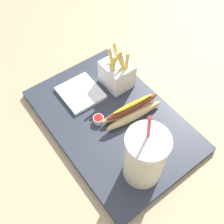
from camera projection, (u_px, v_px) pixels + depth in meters
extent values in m
cube|color=tan|center=(112.00, 124.00, 0.80)|extent=(2.40, 2.40, 0.02)
cube|color=#2D333D|center=(112.00, 120.00, 0.78)|extent=(0.50, 0.33, 0.02)
cylinder|color=beige|center=(144.00, 158.00, 0.61)|extent=(0.10, 0.10, 0.15)
cylinder|color=white|center=(148.00, 141.00, 0.55)|extent=(0.10, 0.10, 0.01)
cylinder|color=red|center=(149.00, 127.00, 0.51)|extent=(0.01, 0.02, 0.09)
cube|color=white|center=(117.00, 74.00, 0.82)|extent=(0.09, 0.08, 0.08)
cube|color=#E5C660|center=(127.00, 65.00, 0.77)|extent=(0.02, 0.02, 0.07)
cube|color=#E5C660|center=(114.00, 62.00, 0.77)|extent=(0.03, 0.04, 0.06)
cube|color=#E5C660|center=(113.00, 68.00, 0.76)|extent=(0.01, 0.03, 0.06)
cube|color=#E5C660|center=(116.00, 53.00, 0.80)|extent=(0.02, 0.01, 0.07)
cube|color=#E5C660|center=(112.00, 61.00, 0.76)|extent=(0.03, 0.01, 0.08)
cube|color=#E5C660|center=(122.00, 65.00, 0.76)|extent=(0.03, 0.02, 0.07)
cube|color=#E5C660|center=(122.00, 61.00, 0.76)|extent=(0.02, 0.02, 0.08)
cube|color=#E5C660|center=(115.00, 62.00, 0.78)|extent=(0.03, 0.02, 0.06)
ellipsoid|color=#DBB775|center=(130.00, 109.00, 0.77)|extent=(0.04, 0.19, 0.03)
ellipsoid|color=#DBB775|center=(134.00, 115.00, 0.76)|extent=(0.04, 0.19, 0.03)
ellipsoid|color=maroon|center=(133.00, 107.00, 0.74)|extent=(0.04, 0.17, 0.02)
ellipsoid|color=gold|center=(133.00, 104.00, 0.73)|extent=(0.02, 0.13, 0.01)
cylinder|color=white|center=(98.00, 119.00, 0.76)|extent=(0.03, 0.03, 0.02)
cylinder|color=#B2140F|center=(98.00, 118.00, 0.75)|extent=(0.03, 0.03, 0.01)
cube|color=white|center=(81.00, 93.00, 0.82)|extent=(0.13, 0.12, 0.01)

